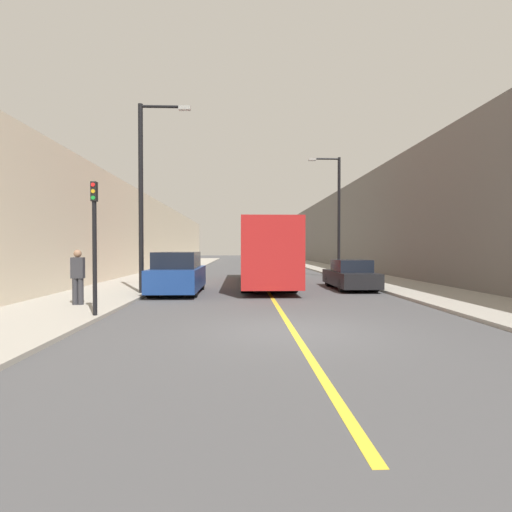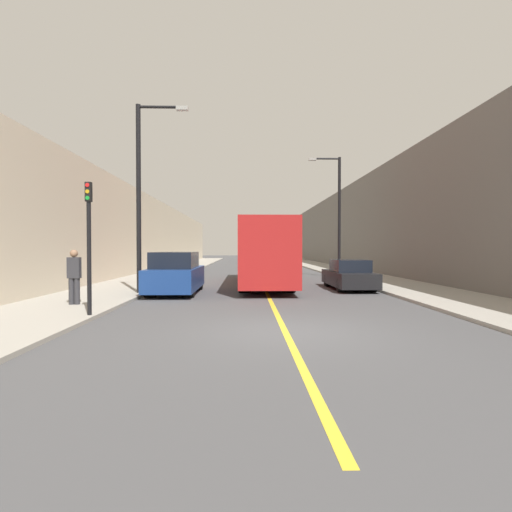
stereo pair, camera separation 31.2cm
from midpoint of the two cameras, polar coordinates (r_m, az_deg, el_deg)
ground_plane at (r=9.80m, az=4.43°, el=-10.70°), size 200.00×200.00×0.00m
sidewalk_left at (r=40.02m, az=-10.82°, el=-1.68°), size 3.84×72.00×0.11m
sidewalk_right at (r=40.42m, az=9.51°, el=-1.65°), size 3.84×72.00×0.11m
building_row_left at (r=40.77m, az=-16.30°, el=2.82°), size 4.00×72.00×6.47m
building_row_right at (r=41.40m, az=14.87°, el=3.92°), size 4.00×72.00×8.10m
road_center_line at (r=39.59m, az=-0.60°, el=-1.76°), size 0.16×72.00×0.01m
bus at (r=21.67m, az=0.76°, el=0.55°), size 2.54×12.08×3.32m
parked_suv_left at (r=18.00m, az=-11.58°, el=-2.56°), size 2.01×4.88×1.84m
car_right_near at (r=20.05m, az=12.89°, el=-2.75°), size 1.78×4.58×1.45m
street_lamp_left at (r=17.75m, az=-16.09°, el=9.41°), size 2.20×0.24×7.96m
street_lamp_right at (r=28.02m, az=11.13°, el=6.52°), size 2.20×0.24×8.10m
traffic_light at (r=12.16m, az=-22.75°, el=1.82°), size 0.16×0.18×3.76m
pedestrian at (r=14.69m, az=-24.66°, el=-2.64°), size 0.41×0.26×1.85m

